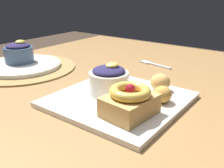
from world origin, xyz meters
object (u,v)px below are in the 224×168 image
back_ramekin (19,53)px  cake_slice (129,102)px  front_plate (119,99)px  fritter_middle (160,82)px  fork (153,64)px  fritter_front (162,94)px  fritter_back (109,73)px  back_plate (22,65)px  berry_ramekin (109,80)px

back_ramekin → cake_slice: bearing=-100.1°
front_plate → cake_slice: bearing=-131.4°
fritter_middle → fork: (0.22, 0.14, -0.03)m
fritter_front → fork: bearing=31.5°
fritter_back → back_plate: bearing=101.3°
fritter_back → fritter_middle: bearing=-86.0°
fritter_middle → front_plate: bearing=149.6°
front_plate → fork: 0.33m
fritter_front → fritter_back: bearing=74.8°
fritter_front → back_ramekin: (-0.01, 0.52, 0.02)m
fritter_front → back_ramekin: bearing=90.7°
fritter_front → berry_ramekin: bearing=103.2°
cake_slice → back_ramekin: 0.50m
fritter_front → fork: 0.34m
fritter_front → fritter_back: size_ratio=1.17×
fritter_middle → back_plate: 0.47m
cake_slice → fritter_front: cake_slice is taller
back_plate → back_ramekin: size_ratio=2.66×
front_plate → fritter_back: fritter_back is taller
berry_ramekin → fritter_back: (0.08, 0.06, -0.02)m
fritter_middle → fritter_back: 0.15m
front_plate → fritter_middle: fritter_middle is taller
fritter_back → cake_slice: bearing=-132.1°
cake_slice → fritter_back: bearing=47.9°
cake_slice → fritter_front: bearing=-14.6°
cake_slice → berry_ramekin: size_ratio=1.17×
fritter_middle → fritter_back: (-0.01, 0.15, -0.00)m
front_plate → fritter_back: 0.13m
cake_slice → fritter_middle: (0.16, 0.01, -0.01)m
front_plate → back_ramekin: (0.03, 0.43, 0.04)m
fritter_middle → back_ramekin: (-0.07, 0.48, 0.02)m
front_plate → back_plate: (0.02, 0.41, 0.01)m
front_plate → back_ramekin: back_ramekin is taller
cake_slice → fritter_front: 0.10m
back_plate → fork: bearing=-47.4°
back_plate → fritter_back: bearing=-78.7°
berry_ramekin → fritter_front: size_ratio=2.16×
back_plate → fork: size_ratio=1.97×
fritter_back → back_plate: fritter_back is taller
front_plate → berry_ramekin: size_ratio=2.99×
back_ramekin → fork: bearing=-49.8°
fritter_front → back_plate: size_ratio=0.18×
fritter_middle → back_ramekin: 0.49m
berry_ramekin → back_ramekin: back_ramekin is taller
cake_slice → back_ramekin: back_ramekin is taller
back_plate → fritter_middle: bearing=-81.0°
back_ramekin → fritter_front: bearing=-89.3°
front_plate → fork: size_ratio=2.23×
berry_ramekin → back_plate: berry_ramekin is taller
front_plate → berry_ramekin: (0.01, 0.03, 0.04)m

